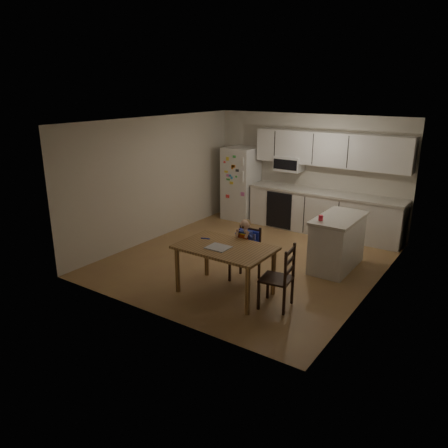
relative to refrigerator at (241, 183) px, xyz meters
name	(u,v)px	position (x,y,z in m)	size (l,w,h in m)	color
room	(264,188)	(1.55, -1.67, 0.40)	(4.52, 5.01, 2.51)	#956A45
refrigerator	(241,183)	(0.00, 0.00, 0.00)	(0.72, 0.70, 1.70)	silver
kitchen_run	(324,193)	(2.05, 0.09, 0.03)	(3.37, 0.62, 2.15)	silver
kitchen_island	(337,242)	(3.00, -1.60, -0.38)	(0.66, 1.26, 0.93)	silver
red_cup	(321,218)	(2.82, -1.99, 0.13)	(0.07, 0.07, 0.09)	red
dining_table	(225,253)	(1.95, -3.54, -0.19)	(1.43, 0.92, 0.76)	brown
napkin	(218,247)	(1.90, -3.64, -0.08)	(0.33, 0.29, 0.01)	#AAABAF
toddler_spoon	(205,238)	(1.49, -3.44, -0.08)	(0.02, 0.02, 0.12)	#2130C2
chair_booster	(246,243)	(1.95, -2.93, -0.22)	(0.40, 0.40, 1.04)	black
chair_side	(283,274)	(2.90, -3.48, -0.31)	(0.48, 0.48, 0.95)	black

